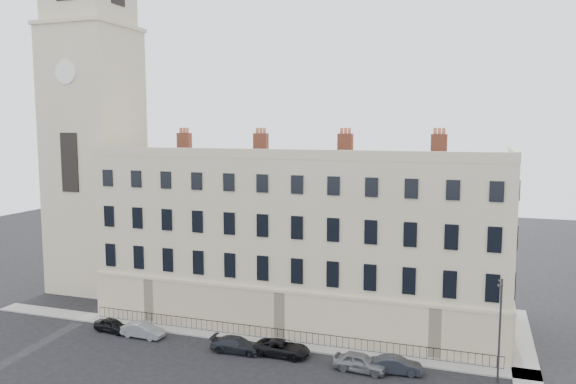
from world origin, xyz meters
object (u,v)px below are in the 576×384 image
car_a (112,325)px  car_d (282,348)px  car_e (360,362)px  car_f (396,365)px  car_b (143,330)px  streetlamp (500,326)px  car_c (237,345)px

car_a → car_d: size_ratio=0.78×
car_e → car_d: bearing=87.7°
car_d → car_f: size_ratio=1.19×
car_d → car_e: bearing=-97.0°
car_f → car_b: bearing=82.5°
car_e → streetlamp: streetlamp is taller
car_b → car_c: 8.77m
car_a → car_e: car_e is taller
car_d → streetlamp: bearing=-88.5°
car_a → car_b: 3.22m
car_d → streetlamp: streetlamp is taller
car_a → car_c: (11.97, -0.55, 0.03)m
car_f → car_c: bearing=83.7°
car_c → car_f: car_f is taller
car_a → car_b: car_b is taller
streetlamp → car_f: bearing=176.4°
car_c → car_d: (3.59, 0.51, 0.00)m
car_e → streetlamp: 10.02m
car_a → car_c: 11.98m
car_b → streetlamp: streetlamp is taller
car_b → car_e: car_e is taller
car_c → car_d: car_d is taller
car_b → car_d: bearing=-88.1°
streetlamp → car_d: bearing=172.0°
car_d → car_e: (6.28, -0.78, 0.07)m
car_b → car_e: bearing=-90.9°
car_c → car_b: bearing=85.1°
car_b → car_f: 21.15m
car_b → car_e: size_ratio=0.93×
car_c → car_f: 12.38m
car_c → car_a: bearing=84.5°
car_b → car_f: car_b is taller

